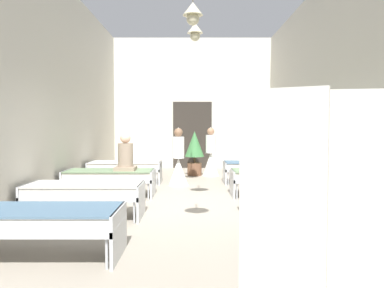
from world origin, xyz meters
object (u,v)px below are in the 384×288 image
object	(u,v)px
bed_right_row_2	(275,176)
nurse_mid_aisle	(210,159)
bed_left_row_3	(125,167)
bed_right_row_3	(259,167)
potted_plant	(194,149)
nurse_near_aisle	(178,165)
bed_left_row_1	(84,191)
bed_right_row_0	(347,220)
bed_right_row_1	(300,191)
privacy_screen	(365,263)
bed_left_row_0	(37,220)
patient_seated_primary	(125,157)
bed_left_row_2	(109,176)

from	to	relation	value
bed_right_row_2	nurse_mid_aisle	world-z (taller)	nurse_mid_aisle
bed_left_row_3	bed_right_row_3	xyz separation A→B (m)	(3.57, 0.00, 0.00)
potted_plant	nurse_near_aisle	bearing A→B (deg)	-102.26
bed_left_row_1	bed_left_row_3	distance (m)	3.80
bed_right_row_0	bed_right_row_1	world-z (taller)	same
privacy_screen	bed_right_row_3	bearing A→B (deg)	93.75
bed_right_row_0	bed_right_row_3	bearing A→B (deg)	90.00
bed_right_row_3	nurse_mid_aisle	xyz separation A→B (m)	(-1.23, 1.51, 0.09)
bed_left_row_0	bed_right_row_0	bearing A→B (deg)	0.00
bed_right_row_1	potted_plant	bearing A→B (deg)	107.73
patient_seated_primary	privacy_screen	size ratio (longest dim) A/B	0.47
bed_right_row_3	nurse_mid_aisle	bearing A→B (deg)	129.23
bed_left_row_0	bed_left_row_3	xyz separation A→B (m)	(0.00, 5.70, 0.00)
bed_right_row_2	potted_plant	xyz separation A→B (m)	(-1.72, 3.49, 0.37)
bed_left_row_3	nurse_near_aisle	world-z (taller)	nurse_near_aisle
bed_right_row_1	bed_right_row_2	world-z (taller)	same
bed_left_row_0	patient_seated_primary	size ratio (longest dim) A/B	2.37
bed_right_row_1	bed_right_row_3	world-z (taller)	same
bed_right_row_3	bed_left_row_2	bearing A→B (deg)	-152.00
bed_left_row_2	privacy_screen	bearing A→B (deg)	-67.31
patient_seated_primary	privacy_screen	bearing A→B (deg)	-69.92
privacy_screen	bed_left_row_2	bearing A→B (deg)	123.06
bed_right_row_0	bed_right_row_2	distance (m)	3.80
bed_left_row_1	nurse_mid_aisle	world-z (taller)	nurse_mid_aisle
nurse_near_aisle	potted_plant	size ratio (longest dim) A/B	1.09
bed_left_row_0	bed_right_row_2	xyz separation A→B (m)	(3.57, 3.80, 0.00)
bed_left_row_2	nurse_mid_aisle	xyz separation A→B (m)	(2.34, 3.41, 0.09)
bed_left_row_3	nurse_mid_aisle	world-z (taller)	nurse_mid_aisle
bed_right_row_3	privacy_screen	world-z (taller)	privacy_screen
bed_left_row_1	privacy_screen	xyz separation A→B (m)	(2.62, -4.38, 0.41)
bed_right_row_3	nurse_near_aisle	bearing A→B (deg)	-170.05
bed_left_row_2	nurse_mid_aisle	distance (m)	4.14
bed_left_row_0	nurse_mid_aisle	distance (m)	7.58
bed_left_row_1	bed_left_row_2	xyz separation A→B (m)	(0.00, 1.90, 0.00)
patient_seated_primary	potted_plant	distance (m)	3.85
bed_right_row_2	nurse_near_aisle	bearing A→B (deg)	144.67
bed_right_row_1	bed_left_row_3	world-z (taller)	same
bed_right_row_2	bed_right_row_3	size ratio (longest dim) A/B	1.00
patient_seated_primary	nurse_near_aisle	bearing A→B (deg)	55.71
bed_right_row_3	nurse_near_aisle	distance (m)	2.18
nurse_mid_aisle	bed_right_row_2	bearing A→B (deg)	-169.93
bed_right_row_2	nurse_mid_aisle	bearing A→B (deg)	109.85
bed_left_row_1	bed_right_row_2	world-z (taller)	same
bed_left_row_0	bed_right_row_1	xyz separation A→B (m)	(3.57, 1.90, 0.00)
bed_right_row_3	potted_plant	world-z (taller)	potted_plant
potted_plant	bed_right_row_3	bearing A→B (deg)	-42.66
bed_left_row_2	potted_plant	size ratio (longest dim) A/B	1.39
bed_left_row_2	bed_right_row_3	size ratio (longest dim) A/B	1.00
bed_left_row_1	nurse_near_aisle	world-z (taller)	nurse_near_aisle
bed_left_row_0	nurse_near_aisle	world-z (taller)	nurse_near_aisle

